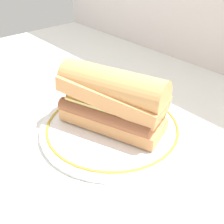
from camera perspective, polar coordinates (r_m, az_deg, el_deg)
The scene contains 3 objects.
ground_plane at distance 0.55m, azimuth 1.38°, elevation -4.69°, with size 1.50×1.50×0.00m, color silver.
plate at distance 0.56m, azimuth -0.00°, elevation -3.18°, with size 0.30×0.30×0.01m.
sausage_sandwich at distance 0.52m, azimuth 0.00°, elevation 2.79°, with size 0.23×0.15×0.12m.
Camera 1 is at (0.32, -0.30, 0.34)m, focal length 43.37 mm.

